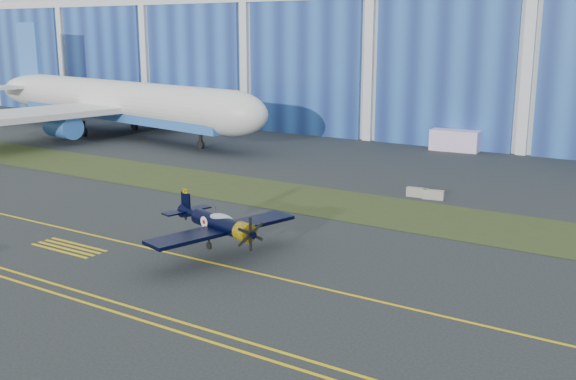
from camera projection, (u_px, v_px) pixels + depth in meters
The scene contains 13 objects.
ground at pixel (337, 261), 46.58m from camera, with size 260.00×260.00×0.00m, color #2B3031.
grass_median at pixel (415, 216), 58.03m from camera, with size 260.00×10.00×0.02m, color #475128.
hangar at pixel (567, 35), 101.89m from camera, with size 220.00×45.70×30.00m.
taxiway_centreline at pixel (299, 283), 42.48m from camera, with size 200.00×0.20×0.02m, color yellow.
edge_line_near at pixel (202, 339), 34.71m from camera, with size 80.00×0.20×0.02m, color yellow.
edge_line_far at pixel (214, 332), 35.53m from camera, with size 80.00×0.20×0.02m, color yellow.
hold_short_ladder at pixel (69, 248), 49.44m from camera, with size 6.00×2.40×0.02m, color yellow, non-canonical shape.
warbird at pixel (218, 223), 47.01m from camera, with size 12.22×13.60×3.41m.
jetliner at pixel (117, 57), 100.89m from camera, with size 76.05×67.62×23.55m.
shipping_container at pixel (455, 140), 89.50m from camera, with size 6.36×2.55×2.76m, color #E5CBF9.
cart at pixel (142, 120), 116.83m from camera, with size 1.76×1.06×1.06m, color silver.
barrier_a at pixel (417, 192), 64.56m from camera, with size 2.00×0.60×0.90m, color gray.
barrier_b at pixel (433, 195), 63.63m from camera, with size 2.00×0.60×0.90m, color #9D9789.
Camera 1 is at (21.08, -39.01, 15.45)m, focal length 42.00 mm.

